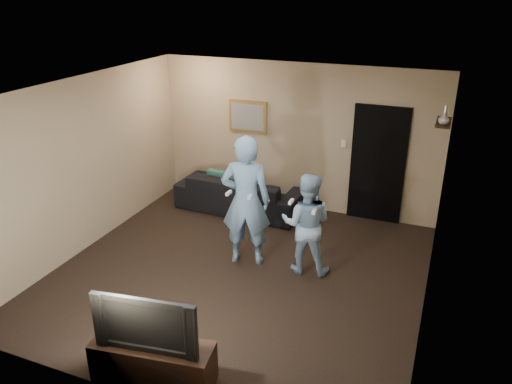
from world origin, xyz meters
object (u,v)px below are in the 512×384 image
at_px(tv_console, 154,362).
at_px(wii_player_right, 306,224).
at_px(television, 149,319).
at_px(sofa, 240,193).
at_px(wii_player_left, 246,201).

relative_size(tv_console, wii_player_right, 0.85).
distance_m(tv_console, television, 0.53).
bearing_deg(tv_console, wii_player_right, 64.71).
bearing_deg(sofa, wii_player_right, 139.89).
bearing_deg(wii_player_left, television, -88.34).
xyz_separation_m(tv_console, television, (0.00, 0.00, 0.53)).
distance_m(television, wii_player_left, 2.60).
relative_size(wii_player_left, wii_player_right, 1.31).
xyz_separation_m(sofa, television, (0.88, -4.20, 0.45)).
bearing_deg(television, wii_player_right, 64.71).
xyz_separation_m(tv_console, wii_player_left, (-0.07, 2.59, 0.71)).
bearing_deg(television, tv_console, 0.00).
relative_size(sofa, wii_player_right, 1.53).
distance_m(television, wii_player_right, 2.78).
height_order(tv_console, wii_player_right, wii_player_right).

